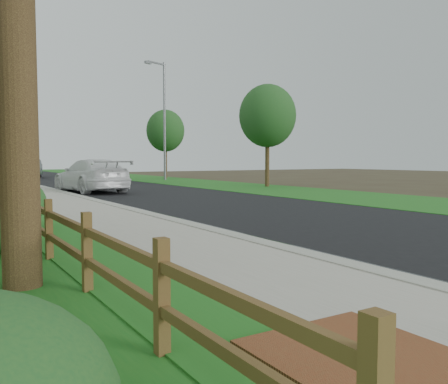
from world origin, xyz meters
TOP-DOWN VIEW (x-y plane):
  - ground at (0.00, 0.00)m, footprint 120.00×120.00m
  - road at (4.60, 35.00)m, footprint 8.00×90.00m
  - curb at (0.40, 35.00)m, footprint 0.40×90.00m
  - wet_gutter at (0.75, 35.00)m, footprint 0.50×90.00m
  - sidewalk at (-0.90, 35.00)m, footprint 2.20×90.00m
  - verge_far at (11.50, 35.00)m, footprint 6.00×90.00m
  - brick_patch at (-2.20, -1.00)m, footprint 1.60×2.40m
  - ranch_fence at (-3.60, 6.40)m, footprint 0.12×16.92m
  - white_suv at (2.00, 22.07)m, footprint 3.01×6.26m
  - dark_car_mid at (7.20, 37.46)m, footprint 2.52×4.40m
  - dark_car_far at (2.47, 44.07)m, footprint 3.29×5.62m
  - streetlight at (11.22, 32.99)m, footprint 2.17×1.01m
  - boulder at (-3.90, 8.48)m, footprint 1.16×0.98m
  - shrub_d at (-3.90, 9.25)m, footprint 2.75×2.75m
  - tree_near_right at (13.00, 20.94)m, footprint 3.63×3.63m
  - tree_mid_right at (12.78, 35.94)m, footprint 3.44×3.44m

SIDE VIEW (x-z plane):
  - ground at x=0.00m, z-range 0.00..0.00m
  - road at x=4.60m, z-range 0.00..0.02m
  - verge_far at x=11.50m, z-range 0.00..0.04m
  - wet_gutter at x=0.75m, z-range 0.02..0.02m
  - sidewalk at x=-0.90m, z-range 0.00..0.10m
  - brick_patch at x=-2.20m, z-range 0.00..0.11m
  - curb at x=0.40m, z-range 0.00..0.12m
  - boulder at x=-3.90m, z-range 0.00..0.67m
  - ranch_fence at x=-3.60m, z-range 0.07..1.17m
  - shrub_d at x=-3.90m, z-range 0.00..1.44m
  - dark_car_mid at x=7.20m, z-range 0.02..1.43m
  - dark_car_far at x=2.47m, z-range 0.02..1.77m
  - white_suv at x=2.00m, z-range 0.02..1.78m
  - tree_mid_right at x=12.78m, z-range 1.21..7.45m
  - tree_near_right at x=13.00m, z-range 1.26..7.80m
  - streetlight at x=11.22m, z-range 0.65..10.45m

